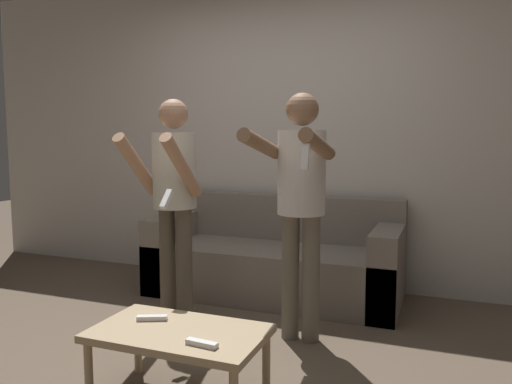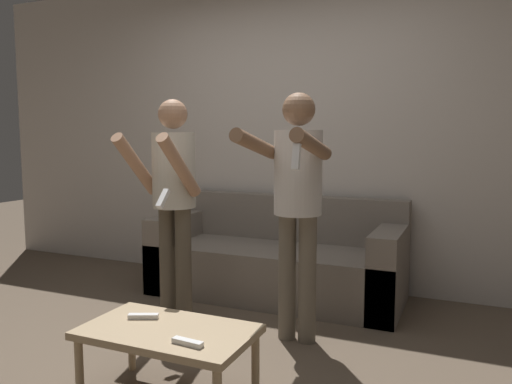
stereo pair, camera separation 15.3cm
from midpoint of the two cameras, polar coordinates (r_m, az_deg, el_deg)
name	(u,v)px [view 1 (the left image)]	position (r m, az deg, el deg)	size (l,w,h in m)	color
ground_plane	(186,369)	(2.95, -9.55, -19.36)	(14.00, 14.00, 0.00)	brown
wall_back	(288,128)	(4.35, 2.71, 7.30)	(6.40, 0.06, 2.70)	beige
couch	(275,261)	(4.06, 1.05, -7.93)	(1.99, 0.79, 0.78)	slate
person_standing_left	(173,188)	(3.42, -10.69, 0.39)	(0.41, 0.58, 1.53)	brown
person_standing_right	(300,190)	(3.04, 3.67, 0.17)	(0.41, 0.70, 1.54)	#6B6051
coffee_table	(179,338)	(2.50, -10.62, -16.11)	(0.82, 0.48, 0.37)	tan
remote_near	(202,344)	(2.29, -8.22, -16.78)	(0.15, 0.05, 0.02)	white
remote_far	(152,318)	(2.62, -13.48, -13.84)	(0.15, 0.09, 0.02)	white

